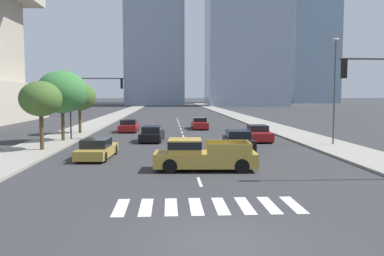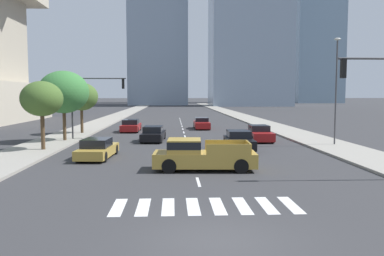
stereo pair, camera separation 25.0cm
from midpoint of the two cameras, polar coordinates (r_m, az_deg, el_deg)
name	(u,v)px [view 2 (the right image)]	position (r m, az deg, el deg)	size (l,w,h in m)	color
ground_plane	(216,242)	(11.45, 4.07, -15.90)	(800.00, 800.00, 0.00)	#333335
sidewalk_east	(292,133)	(42.68, 14.22, -0.63)	(4.00, 260.00, 0.15)	gray
sidewalk_west	(74,134)	(42.00, -16.37, -0.77)	(4.00, 260.00, 0.15)	gray
crosswalk_near	(205,206)	(14.75, 2.42, -11.09)	(6.75, 2.29, 0.01)	silver
lane_divider_center	(184,132)	(42.34, -1.01, -0.63)	(0.14, 50.00, 0.01)	silver
pickup_truck	(200,155)	(21.31, 1.43, -3.89)	(5.53, 2.32, 1.67)	#B28E38
sedan_red_0	(202,124)	(46.69, 1.55, 0.63)	(1.76, 4.79, 1.31)	maroon
sedan_red_1	(131,126)	(43.68, -8.57, 0.28)	(1.94, 4.61, 1.32)	maroon
sedan_black_2	(153,134)	(34.61, -5.34, -0.88)	(2.08, 4.86, 1.31)	black
sedan_red_3	(259,134)	(34.94, 9.81, -0.83)	(1.85, 4.34, 1.37)	maroon
sedan_black_4	(239,141)	(29.53, 6.98, -1.83)	(1.97, 4.68, 1.38)	black
sedan_gold_5	(97,149)	(25.99, -13.11, -2.95)	(2.09, 4.82, 1.27)	#B28E38
traffic_signal_far	(93,94)	(35.99, -13.85, 4.76)	(5.02, 0.28, 5.68)	#333335
street_lamp_east	(336,84)	(32.94, 20.14, 5.98)	(0.50, 0.24, 8.22)	#3F3F42
street_tree_nearest	(42,99)	(29.94, -20.48, 3.91)	(2.92, 2.92, 4.83)	#4C3823
street_tree_second	(64,92)	(35.40, -17.71, 4.91)	(4.21, 4.21, 5.88)	#4C3823
street_tree_third	(81,97)	(41.72, -15.39, 4.34)	(3.32, 3.32, 5.07)	#4C3823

